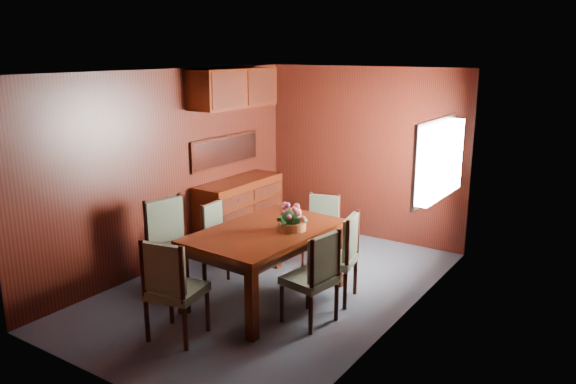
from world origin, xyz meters
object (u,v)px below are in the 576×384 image
Objects in this scene: sideboard at (240,212)px; chair_left_near at (171,241)px; dining_table at (265,239)px; chair_right_near at (315,273)px; chair_head at (171,285)px; flower_centerpiece at (292,216)px.

chair_left_near reaches higher than sideboard.
sideboard is 0.81× the size of dining_table.
sideboard is at bearing 140.07° from dining_table.
chair_right_near is at bearing 107.49° from chair_left_near.
dining_table is 1.74× the size of chair_head.
chair_right_near is at bearing -34.90° from sideboard.
chair_left_near is 3.35× the size of flower_centerpiece.
chair_head reaches higher than chair_right_near.
chair_left_near is at bearing -155.26° from dining_table.
sideboard is at bearing 64.20° from chair_right_near.
flower_centerpiece is at bearing 124.44° from chair_left_near.
sideboard is 4.45× the size of flower_centerpiece.
dining_table is at bearing 122.58° from chair_left_near.
chair_left_near is at bearing 105.75° from chair_right_near.
chair_right_near is at bearing -34.72° from flower_centerpiece.
chair_head reaches higher than dining_table.
chair_left_near reaches higher than dining_table.
dining_table is 1.07m from chair_left_near.
flower_centerpiece reaches higher than chair_right_near.
chair_head is (-0.19, -1.20, -0.12)m from dining_table.
flower_centerpiece is at bearing 64.38° from chair_right_near.
chair_head is 1.46m from flower_centerpiece.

